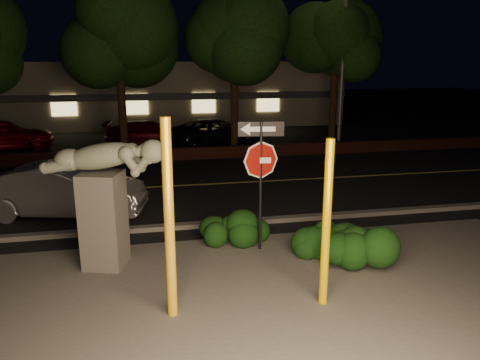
# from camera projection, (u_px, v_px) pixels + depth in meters

# --- Properties ---
(ground) EXTENTS (90.00, 90.00, 0.00)m
(ground) POSITION_uv_depth(u_px,v_px,m) (187.00, 166.00, 18.68)
(ground) COLOR black
(ground) RESTS_ON ground
(patio) EXTENTS (14.00, 6.00, 0.02)m
(patio) POSITION_uv_depth(u_px,v_px,m) (244.00, 301.00, 8.25)
(patio) COLOR #4C4944
(patio) RESTS_ON ground
(road) EXTENTS (80.00, 8.00, 0.01)m
(road) POSITION_uv_depth(u_px,v_px,m) (195.00, 185.00, 15.84)
(road) COLOR black
(road) RESTS_ON ground
(lane_marking) EXTENTS (80.00, 0.12, 0.00)m
(lane_marking) POSITION_uv_depth(u_px,v_px,m) (195.00, 185.00, 15.84)
(lane_marking) COLOR gold
(lane_marking) RESTS_ON road
(curb) EXTENTS (80.00, 0.25, 0.12)m
(curb) POSITION_uv_depth(u_px,v_px,m) (212.00, 224.00, 11.94)
(curb) COLOR #4C4944
(curb) RESTS_ON ground
(brick_wall) EXTENTS (40.00, 0.35, 0.50)m
(brick_wall) POSITION_uv_depth(u_px,v_px,m) (184.00, 154.00, 19.86)
(brick_wall) COLOR #401B14
(brick_wall) RESTS_ON ground
(parking_lot) EXTENTS (40.00, 12.00, 0.01)m
(parking_lot) POSITION_uv_depth(u_px,v_px,m) (175.00, 138.00, 25.32)
(parking_lot) COLOR black
(parking_lot) RESTS_ON ground
(building) EXTENTS (22.00, 10.20, 4.00)m
(building) POSITION_uv_depth(u_px,v_px,m) (166.00, 91.00, 32.40)
(building) COLOR gray
(building) RESTS_ON ground
(tree_far_b) EXTENTS (5.20, 5.20, 8.41)m
(tree_far_b) POSITION_uv_depth(u_px,v_px,m) (116.00, 12.00, 19.72)
(tree_far_b) COLOR black
(tree_far_b) RESTS_ON ground
(tree_far_c) EXTENTS (4.80, 4.80, 7.84)m
(tree_far_c) POSITION_uv_depth(u_px,v_px,m) (234.00, 23.00, 20.41)
(tree_far_c) COLOR black
(tree_far_c) RESTS_ON ground
(tree_far_d) EXTENTS (4.40, 4.40, 7.42)m
(tree_far_d) POSITION_uv_depth(u_px,v_px,m) (337.00, 31.00, 21.92)
(tree_far_d) COLOR black
(tree_far_d) RESTS_ON ground
(yellow_pole_left) EXTENTS (0.17, 0.17, 3.31)m
(yellow_pole_left) POSITION_uv_depth(u_px,v_px,m) (169.00, 221.00, 7.38)
(yellow_pole_left) COLOR yellow
(yellow_pole_left) RESTS_ON ground
(yellow_pole_right) EXTENTS (0.15, 0.15, 2.92)m
(yellow_pole_right) POSITION_uv_depth(u_px,v_px,m) (326.00, 225.00, 7.81)
(yellow_pole_right) COLOR #FFCB00
(yellow_pole_right) RESTS_ON ground
(signpost) EXTENTS (0.97, 0.17, 2.87)m
(signpost) POSITION_uv_depth(u_px,v_px,m) (261.00, 161.00, 9.97)
(signpost) COLOR black
(signpost) RESTS_ON ground
(sculpture) EXTENTS (2.47, 1.29, 2.65)m
(sculpture) POSITION_uv_depth(u_px,v_px,m) (104.00, 190.00, 9.26)
(sculpture) COLOR #4C4944
(sculpture) RESTS_ON ground
(hedge_center) EXTENTS (1.74, 0.91, 0.88)m
(hedge_center) POSITION_uv_depth(u_px,v_px,m) (237.00, 225.00, 10.74)
(hedge_center) COLOR black
(hedge_center) RESTS_ON ground
(hedge_right) EXTENTS (1.72, 1.01, 1.08)m
(hedge_right) POSITION_uv_depth(u_px,v_px,m) (333.00, 235.00, 9.88)
(hedge_right) COLOR black
(hedge_right) RESTS_ON ground
(hedge_far_right) EXTENTS (1.51, 1.11, 0.95)m
(hedge_far_right) POSITION_uv_depth(u_px,v_px,m) (355.00, 248.00, 9.35)
(hedge_far_right) COLOR black
(hedge_far_right) RESTS_ON ground
(streetlight) EXTENTS (1.37, 0.43, 9.13)m
(streetlight) POSITION_uv_depth(u_px,v_px,m) (340.00, 29.00, 20.84)
(streetlight) COLOR #535359
(streetlight) RESTS_ON ground
(silver_sedan) EXTENTS (4.54, 2.42, 1.42)m
(silver_sedan) POSITION_uv_depth(u_px,v_px,m) (63.00, 191.00, 12.58)
(silver_sedan) COLOR #A9A9AD
(silver_sedan) RESTS_ON ground
(parked_car_red) EXTENTS (4.68, 2.79, 1.49)m
(parked_car_red) POSITION_uv_depth(u_px,v_px,m) (3.00, 135.00, 21.64)
(parked_car_red) COLOR maroon
(parked_car_red) RESTS_ON ground
(parked_car_darkred) EXTENTS (4.37, 2.02, 1.24)m
(parked_car_darkred) POSITION_uv_depth(u_px,v_px,m) (150.00, 133.00, 22.89)
(parked_car_darkred) COLOR #3A050C
(parked_car_darkred) RESTS_ON ground
(parked_car_dark) EXTENTS (5.32, 3.90, 1.34)m
(parked_car_dark) POSITION_uv_depth(u_px,v_px,m) (217.00, 133.00, 22.71)
(parked_car_dark) COLOR black
(parked_car_dark) RESTS_ON ground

